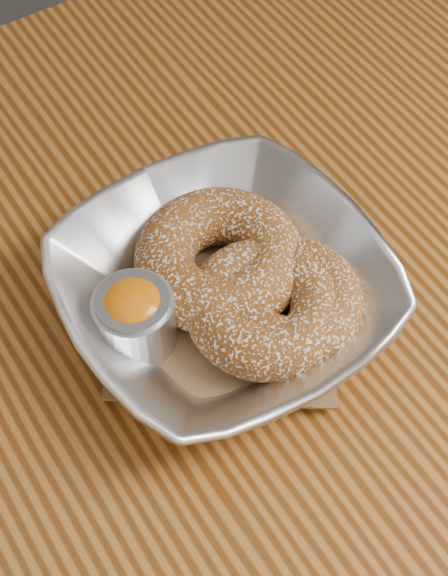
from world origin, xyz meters
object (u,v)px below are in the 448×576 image
serving_bowl (224,292)px  donut_extra (288,301)px  table (189,475)px  donut_back (220,259)px  donut_front (266,308)px  ramekin (135,317)px

serving_bowl → donut_extra: 0.04m
table → donut_extra: (0.09, 0.02, 0.13)m
serving_bowl → donut_back: size_ratio=1.84×
serving_bowl → donut_front: 0.03m
table → ramekin: 0.14m
table → donut_front: donut_front is taller
serving_bowl → donut_extra: (0.03, -0.03, 0.00)m
donut_front → ramekin: 0.08m
donut_front → ramekin: (-0.07, 0.04, 0.01)m
donut_front → donut_back: bearing=96.0°
table → ramekin: ramekin is taller
serving_bowl → ramekin: (-0.06, 0.01, 0.01)m
donut_front → donut_extra: (0.01, -0.00, -0.00)m
serving_bowl → donut_front: (0.01, -0.03, 0.00)m
donut_back → donut_extra: donut_back is taller
table → ramekin: (0.00, 0.06, 0.13)m
donut_front → donut_extra: bearing=-11.4°
donut_back → donut_extra: bearing=-68.4°
donut_back → serving_bowl: bearing=-115.6°
donut_back → ramekin: ramekin is taller
table → serving_bowl: size_ratio=5.80×
ramekin → serving_bowl: bearing=-8.7°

